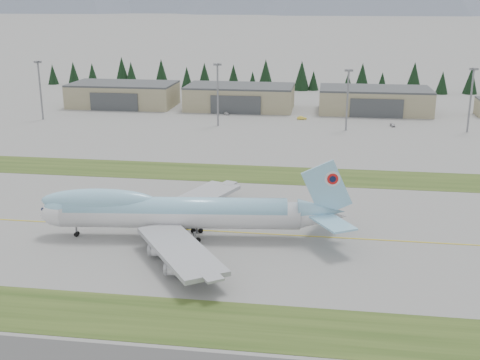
% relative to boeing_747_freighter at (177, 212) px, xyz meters
% --- Properties ---
extents(ground, '(7000.00, 7000.00, 0.00)m').
position_rel_boeing_747_freighter_xyz_m(ground, '(5.86, 4.58, -5.71)').
color(ground, slate).
rests_on(ground, ground).
extents(grass_strip_near, '(400.00, 14.00, 0.08)m').
position_rel_boeing_747_freighter_xyz_m(grass_strip_near, '(5.86, -33.42, -5.71)').
color(grass_strip_near, '#2A4217').
rests_on(grass_strip_near, ground).
extents(grass_strip_far, '(400.00, 18.00, 0.08)m').
position_rel_boeing_747_freighter_xyz_m(grass_strip_far, '(5.86, 49.58, -5.71)').
color(grass_strip_far, '#2A4217').
rests_on(grass_strip_far, ground).
extents(taxiway_line_main, '(400.00, 0.40, 0.02)m').
position_rel_boeing_747_freighter_xyz_m(taxiway_line_main, '(5.86, 4.58, -5.71)').
color(taxiway_line_main, gold).
rests_on(taxiway_line_main, ground).
extents(boeing_747_freighter, '(65.94, 56.47, 17.33)m').
position_rel_boeing_747_freighter_xyz_m(boeing_747_freighter, '(0.00, 0.00, 0.00)').
color(boeing_747_freighter, silver).
rests_on(boeing_747_freighter, ground).
extents(hangar_left, '(48.00, 26.60, 10.80)m').
position_rel_boeing_747_freighter_xyz_m(hangar_left, '(-64.14, 154.48, -0.32)').
color(hangar_left, gray).
rests_on(hangar_left, ground).
extents(hangar_center, '(48.00, 26.60, 10.80)m').
position_rel_boeing_747_freighter_xyz_m(hangar_center, '(-9.14, 154.48, -0.32)').
color(hangar_center, gray).
rests_on(hangar_center, ground).
extents(hangar_right, '(48.00, 26.60, 10.80)m').
position_rel_boeing_747_freighter_xyz_m(hangar_right, '(50.86, 154.48, -0.32)').
color(hangar_right, gray).
rests_on(hangar_right, ground).
extents(floodlight_masts, '(172.87, 6.72, 24.39)m').
position_rel_boeing_747_freighter_xyz_m(floodlight_masts, '(5.13, 116.28, 10.84)').
color(floodlight_masts, slate).
rests_on(floodlight_masts, ground).
extents(service_vehicle_a, '(2.91, 3.84, 1.22)m').
position_rel_boeing_747_freighter_xyz_m(service_vehicle_a, '(-12.82, 139.34, -5.71)').
color(service_vehicle_a, '#B9B9BC').
rests_on(service_vehicle_a, ground).
extents(service_vehicle_b, '(4.24, 2.14, 1.33)m').
position_rel_boeing_747_freighter_xyz_m(service_vehicle_b, '(20.00, 133.22, -5.71)').
color(service_vehicle_b, yellow).
rests_on(service_vehicle_b, ground).
extents(service_vehicle_c, '(2.07, 4.01, 1.11)m').
position_rel_boeing_747_freighter_xyz_m(service_vehicle_c, '(56.04, 124.00, -5.71)').
color(service_vehicle_c, '#9A999D').
rests_on(service_vehicle_c, ground).
extents(conifer_belt, '(271.87, 14.24, 16.94)m').
position_rel_boeing_747_freighter_xyz_m(conifer_belt, '(-4.80, 216.27, 1.45)').
color(conifer_belt, black).
rests_on(conifer_belt, ground).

